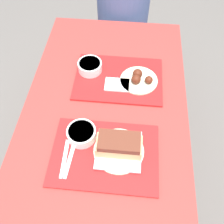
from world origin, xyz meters
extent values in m
plane|color=#605B56|center=(0.00, 0.00, 0.00)|extent=(12.00, 12.00, 0.00)
cube|color=maroon|center=(0.00, 0.00, 0.71)|extent=(0.78, 1.49, 0.04)
cylinder|color=maroon|center=(-0.33, 0.66, 0.34)|extent=(0.07, 0.07, 0.69)
cylinder|color=maroon|center=(0.33, 0.66, 0.34)|extent=(0.07, 0.07, 0.69)
cube|color=maroon|center=(0.00, 0.96, 0.44)|extent=(0.74, 0.28, 0.04)
cylinder|color=maroon|center=(-0.31, 0.96, 0.21)|extent=(0.06, 0.06, 0.42)
cylinder|color=maroon|center=(0.31, 0.96, 0.21)|extent=(0.06, 0.06, 0.42)
cube|color=red|center=(0.03, -0.18, 0.73)|extent=(0.45, 0.32, 0.01)
cube|color=red|center=(0.05, 0.25, 0.73)|extent=(0.45, 0.32, 0.01)
cylinder|color=white|center=(-0.08, -0.11, 0.76)|extent=(0.12, 0.12, 0.05)
cylinder|color=beige|center=(-0.08, -0.11, 0.78)|extent=(0.11, 0.11, 0.01)
cylinder|color=beige|center=(0.08, -0.16, 0.74)|extent=(0.21, 0.21, 0.01)
cube|color=silver|center=(0.08, -0.16, 0.75)|extent=(0.19, 0.19, 0.01)
cube|color=#DBB275|center=(0.08, -0.16, 0.78)|extent=(0.19, 0.09, 0.06)
cube|color=brown|center=(0.08, -0.16, 0.82)|extent=(0.17, 0.09, 0.03)
cube|color=white|center=(-0.14, -0.21, 0.74)|extent=(0.02, 0.17, 0.00)
cube|color=white|center=(-0.11, -0.21, 0.74)|extent=(0.03, 0.17, 0.00)
cube|color=#3F3F47|center=(0.06, -0.11, 0.74)|extent=(0.04, 0.03, 0.01)
cylinder|color=white|center=(-0.10, 0.29, 0.76)|extent=(0.12, 0.12, 0.05)
cylinder|color=beige|center=(-0.10, 0.29, 0.78)|extent=(0.11, 0.11, 0.01)
cylinder|color=beige|center=(0.15, 0.24, 0.74)|extent=(0.19, 0.19, 0.01)
sphere|color=#562314|center=(0.20, 0.23, 0.76)|extent=(0.04, 0.04, 0.04)
sphere|color=#562314|center=(0.14, 0.26, 0.77)|extent=(0.05, 0.05, 0.05)
sphere|color=#562314|center=(0.14, 0.22, 0.77)|extent=(0.05, 0.05, 0.05)
cube|color=white|center=(0.05, 0.20, 0.74)|extent=(0.12, 0.08, 0.01)
cylinder|color=#4C6093|center=(0.03, 0.96, 0.71)|extent=(0.36, 0.36, 0.50)
camera|label=1|loc=(0.10, -0.62, 1.69)|focal=40.00mm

